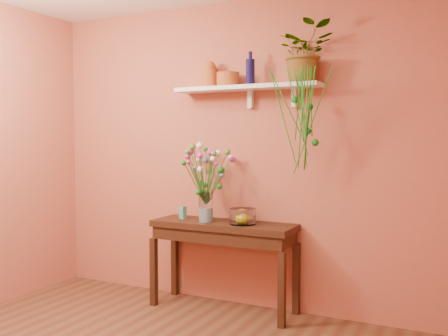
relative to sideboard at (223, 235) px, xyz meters
The scene contains 13 objects.
room 1.91m from the sideboard, 86.09° to the right, with size 4.04×4.04×2.70m.
sideboard is the anchor object (origin of this frame).
wall_shelf 1.28m from the sideboard, 28.28° to the left, with size 1.30×0.24×0.19m.
terracotta_jug 1.41m from the sideboard, 150.73° to the left, with size 0.16×0.16×0.23m.
terracotta_pot 1.34m from the sideboard, 85.65° to the left, with size 0.19×0.19×0.12m, color #B44A21.
blue_bottle 1.42m from the sideboard, 18.18° to the left, with size 0.08×0.08×0.28m.
spider_plant 1.67m from the sideboard, ahead, with size 0.43×0.37×0.48m, color #166C19.
plant_fronds 1.25m from the sideboard, ahead, with size 0.50×0.39×0.81m.
glass_vase 0.27m from the sideboard, 160.85° to the right, with size 0.12×0.12×0.26m.
bouquet 0.63m from the sideboard, 163.28° to the right, with size 0.46×0.56×0.54m.
glass_bowl 0.26m from the sideboard, ahead, with size 0.22×0.22×0.13m.
lemon 0.25m from the sideboard, ahead, with size 0.09×0.09×0.09m, color yellow.
carton 0.44m from the sideboard, behind, with size 0.06×0.04×0.11m, color teal.
Camera 1 is at (1.83, -2.11, 1.48)m, focal length 40.78 mm.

